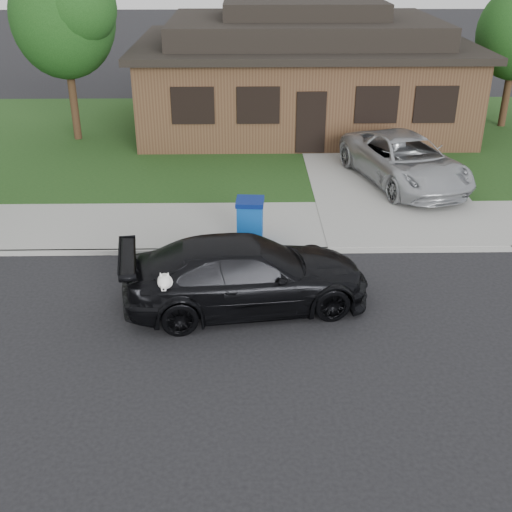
{
  "coord_description": "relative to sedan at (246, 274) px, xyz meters",
  "views": [
    {
      "loc": [
        1.73,
        -10.55,
        7.0
      ],
      "look_at": [
        1.94,
        1.16,
        1.1
      ],
      "focal_mm": 45.0,
      "sensor_mm": 36.0,
      "label": 1
    }
  ],
  "objects": [
    {
      "name": "driveway",
      "position": [
        4.26,
        8.95,
        -0.67
      ],
      "size": [
        4.5,
        13.0,
        0.14
      ],
      "primitive_type": "cube",
      "color": "gray",
      "rests_on": "ground"
    },
    {
      "name": "sidewalk",
      "position": [
        -1.74,
        3.95,
        -0.68
      ],
      "size": [
        60.0,
        3.0,
        0.12
      ],
      "primitive_type": "cube",
      "color": "gray",
      "rests_on": "ground"
    },
    {
      "name": "house",
      "position": [
        2.26,
        13.94,
        1.4
      ],
      "size": [
        12.6,
        8.6,
        4.65
      ],
      "color": "#422B1C",
      "rests_on": "ground"
    },
    {
      "name": "recycling_bin",
      "position": [
        0.11,
        2.88,
        -0.06
      ],
      "size": [
        0.72,
        0.74,
        1.11
      ],
      "rotation": [
        0.0,
        0.0,
        -0.08
      ],
      "color": "#0E48A1",
      "rests_on": "sidewalk"
    },
    {
      "name": "tree_0",
      "position": [
        -6.07,
        11.82,
        3.74
      ],
      "size": [
        3.78,
        3.6,
        6.34
      ],
      "color": "#332114",
      "rests_on": "ground"
    },
    {
      "name": "lawn",
      "position": [
        -1.74,
        11.95,
        -0.67
      ],
      "size": [
        60.0,
        13.0,
        0.13
      ],
      "primitive_type": "cube",
      "color": "#193814",
      "rests_on": "ground"
    },
    {
      "name": "ground",
      "position": [
        -1.74,
        -1.05,
        -0.74
      ],
      "size": [
        120.0,
        120.0,
        0.0
      ],
      "primitive_type": "plane",
      "color": "black",
      "rests_on": "ground"
    },
    {
      "name": "minivan",
      "position": [
        4.86,
        6.97,
        0.12
      ],
      "size": [
        3.67,
        5.6,
        1.43
      ],
      "primitive_type": "imported",
      "rotation": [
        0.0,
        0.0,
        0.27
      ],
      "color": "#AEB2B6",
      "rests_on": "driveway"
    },
    {
      "name": "curb",
      "position": [
        -1.74,
        2.45,
        -0.68
      ],
      "size": [
        60.0,
        0.12,
        0.12
      ],
      "primitive_type": "cube",
      "color": "gray",
      "rests_on": "ground"
    },
    {
      "name": "sedan",
      "position": [
        0.0,
        0.0,
        0.0
      ],
      "size": [
        5.34,
        2.83,
        1.47
      ],
      "rotation": [
        0.0,
        0.0,
        1.73
      ],
      "color": "black",
      "rests_on": "ground"
    }
  ]
}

